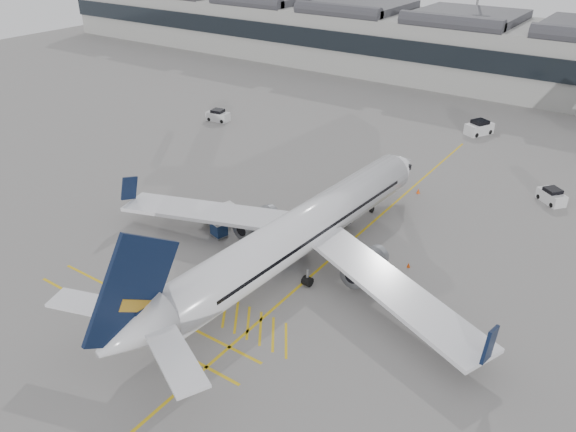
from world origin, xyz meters
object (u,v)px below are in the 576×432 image
Objects in this scene: baggage_cart_a at (281,253)px; pushback_tug at (218,218)px; ramp_agent_b at (281,220)px; airliner_main at (297,233)px; belt_loader at (324,215)px; ramp_agent_a at (320,219)px.

baggage_cart_a is 0.84× the size of pushback_tug.
airliner_main is at bearing 121.66° from ramp_agent_b.
ramp_agent_b is (-3.66, 5.21, -0.09)m from baggage_cart_a.
baggage_cart_a is at bearing -79.73° from belt_loader.
airliner_main is 9.18m from belt_loader.
airliner_main is at bearing -9.02° from pushback_tug.
baggage_cart_a is at bearing 109.89° from ramp_agent_b.
ramp_agent_b is 6.51m from pushback_tug.
ramp_agent_b reaches higher than ramp_agent_a.
ramp_agent_b is at bearing 140.93° from airliner_main.
ramp_agent_a is (0.35, -1.34, 0.27)m from belt_loader.
ramp_agent_a is at bearing -157.10° from ramp_agent_b.
belt_loader reaches higher than ramp_agent_a.
ramp_agent_b is (-5.04, 4.72, -2.34)m from airliner_main.
ramp_agent_b is at bearing 172.56° from ramp_agent_a.
baggage_cart_a is at bearing -131.04° from ramp_agent_a.
ramp_agent_a is 3.89m from ramp_agent_b.
airliner_main is at bearing 30.14° from baggage_cart_a.
belt_loader is at bearing 58.95° from ramp_agent_a.
airliner_main is 2.68m from baggage_cart_a.
airliner_main reaches higher than ramp_agent_b.
airliner_main is 7.78m from ramp_agent_a.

